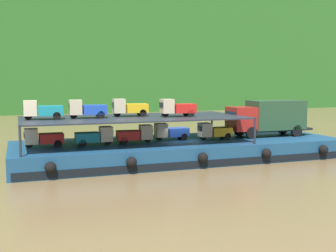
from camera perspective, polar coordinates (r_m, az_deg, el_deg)
The scene contains 14 objects.
ground_plane at distance 34.36m, azimuth 1.65°, elevation -4.42°, with size 400.00×400.00×0.00m, color brown.
hillside_far_bank at distance 98.12m, azimuth -12.65°, elevation 14.11°, with size 130.87×27.68×36.10m.
cargo_barge at distance 34.20m, azimuth 1.67°, elevation -3.20°, with size 26.20×9.07×1.50m.
covered_lorry at distance 37.54m, azimuth 13.35°, elevation 1.22°, with size 7.86×2.32×3.10m.
cargo_rack at distance 32.72m, azimuth -4.55°, elevation 1.11°, with size 17.00×7.68×2.00m.
mini_truck_lower_stern at distance 31.74m, azimuth -16.49°, elevation -1.53°, with size 2.77×1.24×1.38m.
mini_truck_lower_aft at distance 31.78m, azimuth -9.87°, elevation -1.36°, with size 2.75×1.22×1.38m.
mini_truck_lower_mid at distance 32.59m, azimuth -4.46°, elevation -1.11°, with size 2.79×1.29×1.38m.
mini_truck_lower_fore at distance 34.26m, azimuth 0.37°, elevation -0.74°, with size 2.76×1.24×1.38m.
mini_truck_lower_bow at distance 34.74m, azimuth 6.26°, elevation -0.69°, with size 2.75×1.21×1.38m.
mini_truck_upper_stern at distance 31.70m, azimuth -16.58°, elevation 2.09°, with size 2.79×1.28×1.38m.
mini_truck_upper_mid at distance 32.08m, azimuth -10.89°, elevation 2.28°, with size 2.78×1.28×1.38m.
mini_truck_upper_fore at distance 33.37m, azimuth -5.23°, elevation 2.50°, with size 2.78×1.28×1.38m.
mini_truck_upper_bow at distance 33.00m, azimuth 1.23°, elevation 2.48°, with size 2.74×1.21×1.38m.
Camera 1 is at (-12.30, -31.48, 6.20)m, focal length 45.15 mm.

